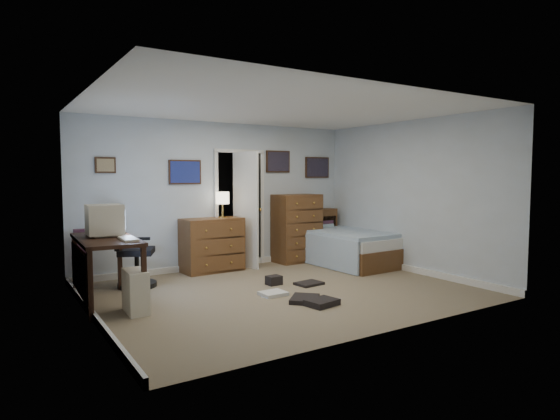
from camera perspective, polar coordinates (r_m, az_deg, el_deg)
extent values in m
cube|color=#87765D|center=(6.57, 0.38, -9.92)|extent=(5.00, 4.00, 0.02)
cube|color=black|center=(6.15, -20.44, -3.38)|extent=(0.72, 1.46, 0.04)
cube|color=black|center=(5.52, -22.11, -8.66)|extent=(0.06, 0.06, 0.79)
cube|color=black|center=(5.63, -16.23, -8.27)|extent=(0.06, 0.06, 0.79)
cube|color=black|center=(6.84, -23.71, -6.25)|extent=(0.06, 0.06, 0.79)
cube|color=black|center=(6.92, -18.94, -6.00)|extent=(0.06, 0.06, 0.79)
cube|color=black|center=(6.17, -23.22, -6.88)|extent=(0.08, 1.33, 0.55)
cube|color=beige|center=(6.28, -20.60, -1.10)|extent=(0.44, 0.41, 0.38)
cube|color=#8CB2F2|center=(6.32, -18.66, -1.02)|extent=(0.02, 0.31, 0.24)
cube|color=beige|center=(6.30, -20.55, -2.91)|extent=(0.29, 0.29, 0.02)
cube|color=beige|center=(5.85, -18.02, -3.35)|extent=(0.18, 0.45, 0.03)
cube|color=beige|center=(5.77, -17.19, -9.45)|extent=(0.24, 0.47, 0.50)
cube|color=black|center=(5.80, -16.06, -9.36)|extent=(0.02, 0.33, 0.39)
cylinder|color=black|center=(7.10, -17.00, -8.68)|extent=(0.72, 0.72, 0.06)
cylinder|color=black|center=(7.05, -17.04, -6.85)|extent=(0.08, 0.08, 0.42)
cube|color=black|center=(7.01, -17.08, -4.83)|extent=(0.61, 0.61, 0.08)
cube|color=black|center=(7.01, -19.00, -2.20)|extent=(0.23, 0.41, 0.58)
cube|color=black|center=(6.74, -17.46, -3.93)|extent=(0.31, 0.18, 0.04)
cube|color=black|center=(7.23, -16.78, -3.37)|extent=(0.31, 0.18, 0.04)
cube|color=maroon|center=(7.27, -23.09, -5.44)|extent=(0.17, 0.17, 0.83)
cube|color=brown|center=(7.89, -8.29, -4.21)|extent=(1.02, 0.55, 0.89)
cylinder|color=gold|center=(7.92, -7.00, -0.85)|extent=(0.14, 0.14, 0.02)
cylinder|color=gold|center=(7.91, -7.01, 0.11)|extent=(0.03, 0.03, 0.27)
cylinder|color=beige|center=(7.90, -7.02, 1.48)|extent=(0.23, 0.23, 0.20)
cube|color=black|center=(8.57, -5.94, 0.22)|extent=(0.90, 0.60, 2.00)
cube|color=white|center=(8.08, -7.76, -0.03)|extent=(0.06, 0.05, 2.00)
cube|color=white|center=(8.49, -2.22, 0.21)|extent=(0.06, 0.05, 2.00)
cube|color=white|center=(8.26, -4.97, 7.16)|extent=(0.96, 0.05, 0.06)
cube|color=white|center=(8.16, -4.86, 0.03)|extent=(0.31, 0.77, 2.00)
sphere|color=gold|center=(8.17, -2.43, 0.05)|extent=(0.06, 0.06, 0.06)
cube|color=brown|center=(8.66, 2.07, -2.21)|extent=(0.87, 0.54, 1.25)
cube|color=brown|center=(9.03, 3.90, -2.91)|extent=(1.06, 0.28, 0.95)
cube|color=black|center=(8.95, 4.21, -1.82)|extent=(0.97, 0.12, 0.32)
cube|color=maroon|center=(8.95, 4.21, -2.09)|extent=(0.85, 0.14, 0.23)
cube|color=brown|center=(8.58, 7.65, -5.32)|extent=(1.09, 2.06, 0.35)
cube|color=white|center=(8.54, 7.67, -3.55)|extent=(1.05, 2.02, 0.18)
cube|color=#5A80A7|center=(8.45, 8.14, -2.87)|extent=(1.14, 1.76, 0.10)
cube|color=#5A80A7|center=(8.14, 5.32, -5.06)|extent=(0.11, 1.72, 0.55)
cube|color=#7EB4CA|center=(9.09, 4.47, -2.09)|extent=(0.57, 0.41, 0.13)
cube|color=#331E11|center=(7.50, -20.52, 5.15)|extent=(0.30, 0.03, 0.24)
cube|color=brown|center=(7.49, -20.49, 5.15)|extent=(0.25, 0.01, 0.19)
cube|color=#331E11|center=(7.85, -11.51, 4.55)|extent=(0.55, 0.03, 0.40)
cube|color=navy|center=(7.84, -11.46, 4.55)|extent=(0.50, 0.01, 0.35)
cube|color=#331E11|center=(8.66, -0.26, 5.92)|extent=(0.50, 0.03, 0.40)
cube|color=black|center=(8.64, -0.19, 5.92)|extent=(0.45, 0.01, 0.35)
cube|color=#331E11|center=(9.16, 4.55, 5.19)|extent=(0.55, 0.03, 0.40)
cube|color=black|center=(9.15, 4.61, 5.19)|extent=(0.50, 0.01, 0.35)
cube|color=black|center=(5.88, 5.14, -11.16)|extent=(0.42, 0.35, 0.08)
cube|color=black|center=(6.91, -0.76, -8.55)|extent=(0.22, 0.18, 0.13)
cube|color=silver|center=(6.33, -0.84, -10.15)|extent=(0.34, 0.29, 0.05)
cube|color=black|center=(6.05, 3.03, -10.79)|extent=(0.53, 0.53, 0.06)
cube|color=black|center=(6.93, 3.55, -8.93)|extent=(0.41, 0.32, 0.04)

